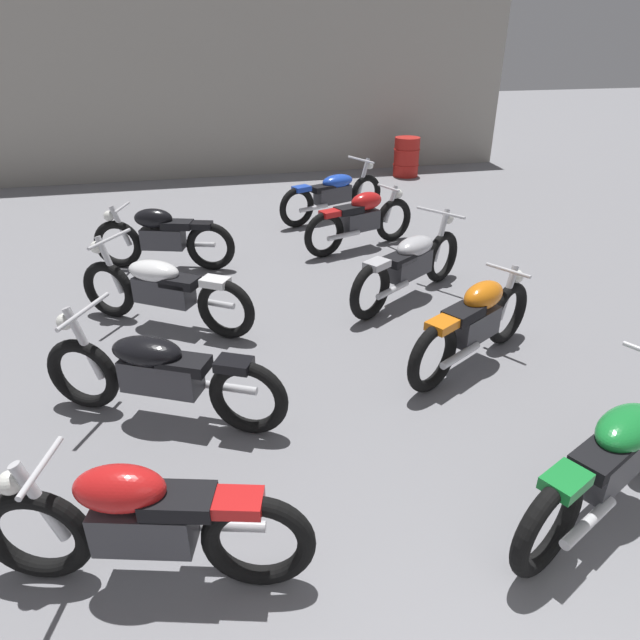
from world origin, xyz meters
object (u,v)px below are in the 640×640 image
object	(u,v)px
motorcycle_right_row_2	(475,322)
motorcycle_right_row_5	(333,194)
motorcycle_left_row_2	(160,373)
motorcycle_right_row_4	(361,219)
motorcycle_left_row_1	(142,522)
motorcycle_right_row_3	(410,264)
oil_drum	(406,157)
motorcycle_left_row_4	(162,237)
motorcycle_right_row_1	(614,457)
motorcycle_left_row_3	(163,289)

from	to	relation	value
motorcycle_right_row_2	motorcycle_right_row_5	size ratio (longest dim) A/B	0.86
motorcycle_left_row_2	motorcycle_right_row_4	size ratio (longest dim) A/B	1.05
motorcycle_left_row_1	motorcycle_right_row_3	bearing A→B (deg)	48.94
motorcycle_right_row_3	oil_drum	xyz separation A→B (m)	(2.38, 6.21, -0.03)
motorcycle_left_row_4	motorcycle_right_row_4	bearing A→B (deg)	2.80
motorcycle_left_row_4	motorcycle_right_row_4	distance (m)	2.88
motorcycle_left_row_1	motorcycle_right_row_1	size ratio (longest dim) A/B	0.96
motorcycle_right_row_5	motorcycle_right_row_2	bearing A→B (deg)	-88.98
motorcycle_left_row_4	motorcycle_right_row_3	bearing A→B (deg)	-30.48
motorcycle_right_row_2	motorcycle_right_row_3	bearing A→B (deg)	91.11
motorcycle_right_row_2	motorcycle_right_row_3	world-z (taller)	motorcycle_right_row_3
motorcycle_right_row_1	motorcycle_right_row_3	bearing A→B (deg)	90.25
motorcycle_left_row_2	motorcycle_right_row_5	xyz separation A→B (m)	(2.85, 5.22, 0.00)
motorcycle_left_row_4	motorcycle_right_row_3	world-z (taller)	motorcycle_right_row_3
motorcycle_right_row_3	oil_drum	bearing A→B (deg)	69.04
motorcycle_left_row_2	motorcycle_left_row_4	bearing A→B (deg)	90.03
motorcycle_left_row_3	motorcycle_right_row_3	bearing A→B (deg)	1.47
motorcycle_right_row_2	motorcycle_right_row_4	size ratio (longest dim) A/B	0.93
motorcycle_right_row_3	motorcycle_left_row_4	bearing A→B (deg)	149.52
motorcycle_right_row_3	motorcycle_left_row_1	bearing A→B (deg)	-131.06
motorcycle_right_row_1	oil_drum	size ratio (longest dim) A/B	2.36
motorcycle_right_row_1	motorcycle_right_row_4	size ratio (longest dim) A/B	1.06
motorcycle_left_row_4	motorcycle_right_row_2	xyz separation A→B (m)	(2.94, -3.32, 0.00)
motorcycle_left_row_1	motorcycle_right_row_2	distance (m)	3.53
motorcycle_right_row_1	oil_drum	world-z (taller)	motorcycle_right_row_1
motorcycle_left_row_4	motorcycle_right_row_1	distance (m)	6.05
motorcycle_left_row_1	motorcycle_left_row_4	size ratio (longest dim) A/B	1.01
motorcycle_right_row_3	motorcycle_right_row_5	world-z (taller)	same
motorcycle_right_row_4	motorcycle_left_row_3	bearing A→B (deg)	-145.96
motorcycle_right_row_1	motorcycle_right_row_2	distance (m)	1.98
motorcycle_right_row_2	motorcycle_left_row_1	bearing A→B (deg)	-148.83
oil_drum	motorcycle_left_row_3	bearing A→B (deg)	-130.01
motorcycle_left_row_1	motorcycle_left_row_2	xyz separation A→B (m)	(0.08, 1.61, -0.01)
motorcycle_left_row_4	motorcycle_right_row_4	world-z (taller)	same
motorcycle_left_row_2	motorcycle_left_row_3	world-z (taller)	same
motorcycle_right_row_5	motorcycle_left_row_4	bearing A→B (deg)	-149.47
motorcycle_left_row_3	motorcycle_right_row_2	bearing A→B (deg)	-27.59
motorcycle_left_row_1	oil_drum	world-z (taller)	motorcycle_left_row_1
motorcycle_left_row_1	motorcycle_right_row_4	distance (m)	6.06
motorcycle_left_row_1	motorcycle_left_row_4	distance (m)	5.15
motorcycle_left_row_1	motorcycle_right_row_3	xyz separation A→B (m)	(2.99, 3.43, -0.01)
motorcycle_left_row_1	motorcycle_right_row_5	world-z (taller)	motorcycle_right_row_5
motorcycle_left_row_3	motorcycle_right_row_5	xyz separation A→B (m)	(2.84, 3.47, 0.00)
motorcycle_right_row_5	oil_drum	xyz separation A→B (m)	(2.44, 2.81, -0.03)
motorcycle_left_row_1	motorcycle_left_row_4	world-z (taller)	same
motorcycle_left_row_4	motorcycle_right_row_5	world-z (taller)	motorcycle_right_row_5
oil_drum	motorcycle_right_row_1	bearing A→B (deg)	-103.57
motorcycle_right_row_4	motorcycle_right_row_5	distance (m)	1.54
motorcycle_left_row_4	motorcycle_right_row_3	distance (m)	3.38
motorcycle_right_row_5	oil_drum	bearing A→B (deg)	49.07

